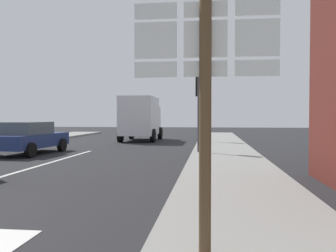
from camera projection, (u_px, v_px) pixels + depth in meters
ground_plane at (75, 156)px, 15.56m from camera, size 80.00×80.00×0.00m
sidewalk_right at (228, 162)px, 12.80m from camera, size 2.91×44.00×0.14m
lane_centre_stripe at (29, 169)px, 11.59m from camera, size 0.16×12.00×0.01m
sedan_far at (29, 137)px, 16.16m from camera, size 2.21×4.31×1.47m
delivery_truck at (141, 117)px, 24.89m from camera, size 2.49×5.00×3.05m
route_sign_post at (205, 93)px, 4.06m from camera, size 1.66×0.14×3.20m
traffic_light_far_right at (202, 103)px, 22.61m from camera, size 0.30×0.49×3.52m
traffic_light_near_right at (199, 97)px, 15.82m from camera, size 0.30×0.49×3.53m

